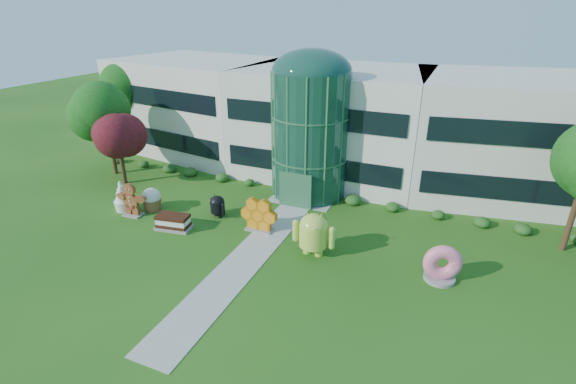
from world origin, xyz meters
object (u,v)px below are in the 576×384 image
at_px(android_black, 217,205).
at_px(donut, 442,262).
at_px(gingerbread, 131,199).
at_px(android_green, 314,231).

height_order(android_black, donut, donut).
relative_size(android_black, gingerbread, 0.70).
relative_size(android_green, donut, 1.43).
relative_size(android_green, gingerbread, 1.17).
bearing_deg(donut, android_black, 156.81).
xyz_separation_m(android_black, donut, (15.67, -1.71, 0.16)).
bearing_deg(android_green, android_black, 166.14).
height_order(donut, gingerbread, gingerbread).
xyz_separation_m(donut, gingerbread, (-21.58, -0.57, 0.15)).
bearing_deg(gingerbread, android_black, 18.49).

